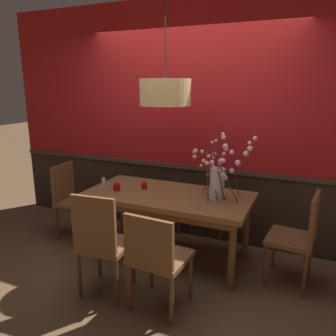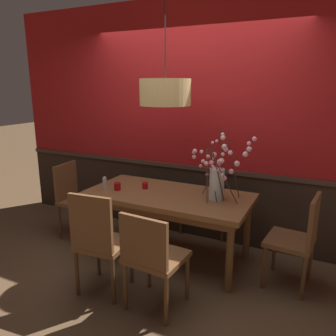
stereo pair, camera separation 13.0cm
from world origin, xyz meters
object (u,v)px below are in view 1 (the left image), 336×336
object	(u,v)px
chair_head_east_end	(299,234)
candle_holder_nearer_edge	(144,186)
dining_table	(168,201)
vase_with_blossoms	(218,178)
condiment_bottle	(104,184)
chair_near_side_right	(156,255)
candle_holder_nearer_center	(117,187)
pendant_lamp	(165,92)
chair_near_side_left	(101,240)
chair_far_side_right	(214,192)
chair_head_west_end	(72,197)
chair_far_side_left	(176,187)

from	to	relation	value
chair_head_east_end	candle_holder_nearer_edge	size ratio (longest dim) A/B	12.42
dining_table	chair_head_east_end	world-z (taller)	chair_head_east_end
vase_with_blossoms	condiment_bottle	xyz separation A→B (m)	(-1.23, -0.22, -0.15)
chair_near_side_right	candle_holder_nearer_center	world-z (taller)	chair_near_side_right
vase_with_blossoms	candle_holder_nearer_center	distance (m)	1.12
dining_table	pendant_lamp	distance (m)	1.14
vase_with_blossoms	condiment_bottle	bearing A→B (deg)	-169.94
chair_near_side_left	chair_far_side_right	bearing A→B (deg)	73.51
chair_head_west_end	candle_holder_nearer_center	size ratio (longest dim) A/B	11.12
dining_table	vase_with_blossoms	bearing A→B (deg)	4.67
chair_head_west_end	condiment_bottle	xyz separation A→B (m)	(0.60, -0.17, 0.29)
pendant_lamp	chair_head_west_end	bearing A→B (deg)	179.58
chair_near_side_right	chair_head_west_end	size ratio (longest dim) A/B	0.96
chair_far_side_right	chair_head_east_end	size ratio (longest dim) A/B	1.00
chair_head_west_end	chair_head_east_end	bearing A→B (deg)	0.51
chair_far_side_right	candle_holder_nearer_center	xyz separation A→B (m)	(-0.82, -1.00, 0.25)
condiment_bottle	chair_near_side_right	bearing A→B (deg)	-35.51
chair_far_side_right	condiment_bottle	size ratio (longest dim) A/B	6.46
dining_table	vase_with_blossoms	distance (m)	0.62
dining_table	candle_holder_nearer_edge	bearing A→B (deg)	172.42
dining_table	chair_far_side_left	size ratio (longest dim) A/B	1.84
vase_with_blossoms	candle_holder_nearer_center	bearing A→B (deg)	-170.75
chair_near_side_left	chair_head_east_end	world-z (taller)	chair_near_side_left
chair_far_side_right	dining_table	bearing A→B (deg)	-106.88
chair_near_side_right	candle_holder_nearer_center	bearing A→B (deg)	138.62
chair_near_side_right	candle_holder_nearer_edge	xyz separation A→B (m)	(-0.58, 0.91, 0.27)
candle_holder_nearer_edge	chair_head_east_end	bearing A→B (deg)	-0.86
chair_head_west_end	chair_far_side_right	bearing A→B (deg)	29.20
chair_far_side_left	candle_holder_nearer_center	distance (m)	1.06
chair_head_east_end	vase_with_blossoms	size ratio (longest dim) A/B	1.23
dining_table	chair_near_side_right	xyz separation A→B (m)	(0.28, -0.87, -0.14)
chair_far_side_right	vase_with_blossoms	xyz separation A→B (m)	(0.27, -0.82, 0.43)
candle_holder_nearer_center	condiment_bottle	distance (m)	0.15
condiment_bottle	chair_head_west_end	bearing A→B (deg)	164.36
chair_head_west_end	candle_holder_nearer_edge	world-z (taller)	chair_head_west_end
candle_holder_nearer_center	chair_head_west_end	bearing A→B (deg)	170.23
chair_head_east_end	chair_head_west_end	world-z (taller)	chair_head_west_end
dining_table	chair_far_side_left	xyz separation A→B (m)	(-0.26, 0.85, -0.11)
chair_far_side_right	candle_holder_nearer_edge	world-z (taller)	chair_far_side_right
condiment_bottle	chair_near_side_left	bearing A→B (deg)	-57.92
chair_head_east_end	condiment_bottle	xyz separation A→B (m)	(-2.02, -0.19, 0.29)
chair_near_side_right	condiment_bottle	world-z (taller)	chair_near_side_right
chair_far_side_right	pendant_lamp	distance (m)	1.57
chair_near_side_left	chair_head_east_end	xyz separation A→B (m)	(1.58, 0.89, -0.03)
chair_head_east_end	chair_head_west_end	distance (m)	2.62
chair_head_west_end	pendant_lamp	xyz separation A→B (m)	(1.27, -0.01, 1.28)
chair_near_side_right	candle_holder_nearer_center	xyz separation A→B (m)	(-0.83, 0.73, 0.27)
candle_holder_nearer_edge	pendant_lamp	bearing A→B (deg)	-11.39
chair_head_east_end	chair_head_west_end	size ratio (longest dim) A/B	0.99
chair_head_west_end	candle_holder_nearer_edge	xyz separation A→B (m)	(0.99, 0.05, 0.26)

